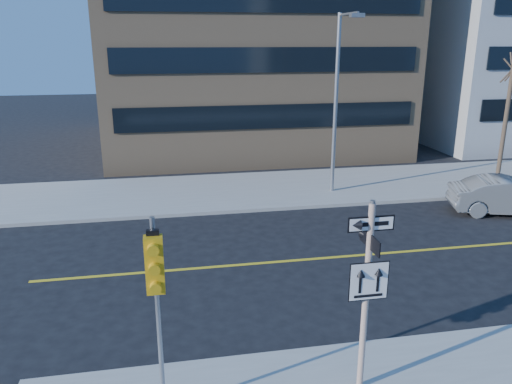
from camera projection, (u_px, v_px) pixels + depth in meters
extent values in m
plane|color=black|center=(322.00, 327.00, 12.77)|extent=(120.00, 120.00, 0.00)
cylinder|color=white|center=(366.00, 300.00, 9.79)|extent=(0.13, 0.13, 4.00)
cylinder|color=gray|center=(373.00, 202.00, 9.19)|extent=(0.10, 0.10, 0.06)
cube|color=black|center=(371.00, 224.00, 9.32)|extent=(0.92, 0.03, 0.30)
cube|color=black|center=(370.00, 241.00, 9.42)|extent=(0.03, 0.92, 0.30)
cube|color=white|center=(369.00, 281.00, 9.57)|extent=(0.80, 0.03, 0.80)
cylinder|color=gray|center=(159.00, 320.00, 9.08)|extent=(0.09, 0.09, 4.00)
cube|color=gold|center=(155.00, 265.00, 8.54)|extent=(0.32, 0.22, 1.05)
sphere|color=#8C0705|center=(153.00, 249.00, 8.33)|extent=(0.17, 0.17, 0.17)
sphere|color=black|center=(154.00, 268.00, 8.43)|extent=(0.17, 0.17, 0.17)
sphere|color=black|center=(156.00, 286.00, 8.53)|extent=(0.17, 0.17, 0.17)
imported|color=slate|center=(509.00, 196.00, 20.82)|extent=(2.90, 4.96, 1.55)
cylinder|color=gray|center=(336.00, 106.00, 22.59)|extent=(0.18, 0.18, 8.00)
cylinder|color=gray|center=(348.00, 14.00, 20.50)|extent=(0.10, 2.20, 0.10)
cube|color=gray|center=(357.00, 15.00, 19.59)|extent=(0.55, 0.30, 0.16)
cylinder|color=#382B21|center=(505.00, 123.00, 24.77)|extent=(0.22, 0.22, 5.80)
cube|color=tan|center=(242.00, 9.00, 33.97)|extent=(18.00, 18.00, 18.00)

